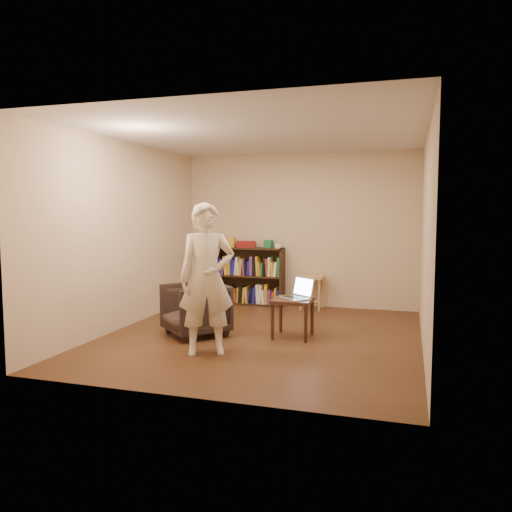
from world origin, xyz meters
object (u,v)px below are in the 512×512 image
(bookshelf, at_px, (250,279))
(stool, at_px, (312,282))
(laptop, at_px, (298,294))
(side_table, at_px, (293,305))
(person, at_px, (207,279))
(armchair, at_px, (195,309))

(bookshelf, xyz_separation_m, stool, (1.12, -0.11, 0.01))
(stool, bearing_deg, laptop, -84.81)
(stool, relative_size, side_table, 1.10)
(side_table, xyz_separation_m, person, (-0.78, -1.01, 0.45))
(side_table, bearing_deg, laptop, 28.03)
(side_table, relative_size, person, 0.29)
(laptop, distance_m, person, 1.36)
(laptop, bearing_deg, armchair, -130.05)
(person, bearing_deg, stool, 51.63)
(stool, xyz_separation_m, side_table, (0.11, -1.91, -0.03))
(bookshelf, relative_size, armchair, 1.59)
(armchair, bearing_deg, bookshelf, 131.30)
(bookshelf, relative_size, stool, 2.15)
(laptop, bearing_deg, stool, 132.64)
(armchair, bearing_deg, stool, 104.23)
(bookshelf, relative_size, laptop, 2.48)
(stool, height_order, laptop, laptop)
(bookshelf, distance_m, laptop, 2.38)
(stool, distance_m, person, 3.02)
(bookshelf, bearing_deg, stool, -5.67)
(side_table, relative_size, laptop, 1.04)
(bookshelf, height_order, stool, bookshelf)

